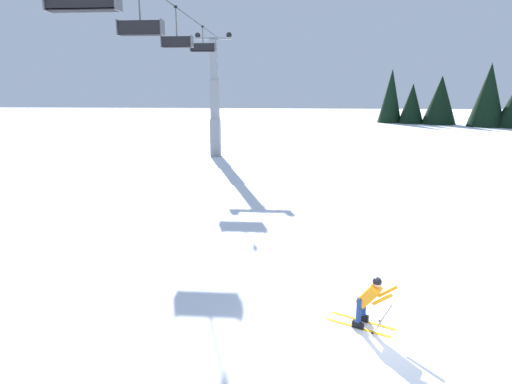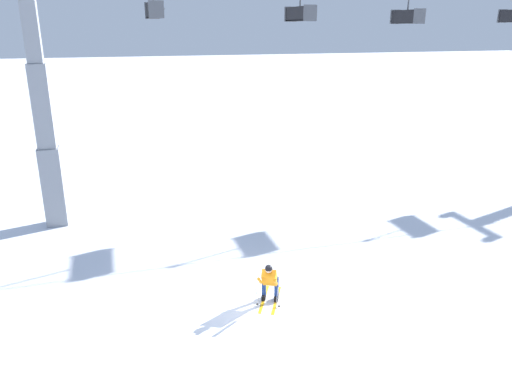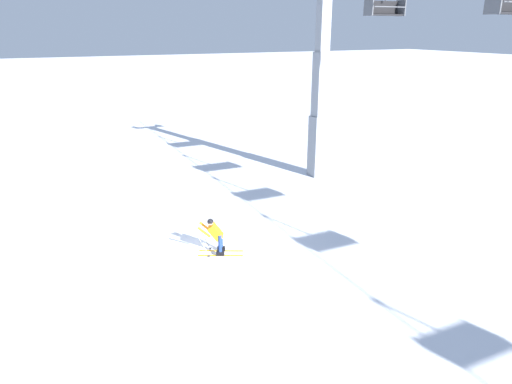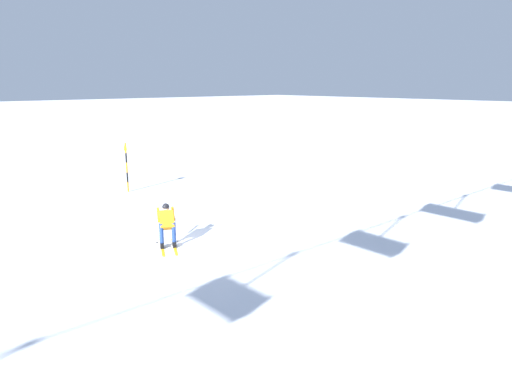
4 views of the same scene
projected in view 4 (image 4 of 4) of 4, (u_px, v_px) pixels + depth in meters
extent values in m
plane|color=white|center=(184.00, 239.00, 15.41)|extent=(260.00, 260.00, 0.00)
cube|color=yellow|center=(162.00, 248.00, 14.59)|extent=(0.80, 1.47, 0.01)
cube|color=black|center=(162.00, 245.00, 14.57)|extent=(0.22, 0.30, 0.16)
cylinder|color=navy|center=(161.00, 233.00, 14.48)|extent=(0.13, 0.13, 0.62)
cube|color=yellow|center=(174.00, 247.00, 14.69)|extent=(0.80, 1.47, 0.01)
cube|color=black|center=(174.00, 244.00, 14.67)|extent=(0.22, 0.30, 0.16)
cylinder|color=navy|center=(174.00, 232.00, 14.58)|extent=(0.13, 0.13, 0.62)
cube|color=orange|center=(167.00, 220.00, 14.61)|extent=(0.62, 0.68, 0.61)
sphere|color=beige|center=(166.00, 208.00, 14.69)|extent=(0.20, 0.20, 0.20)
sphere|color=black|center=(166.00, 207.00, 14.68)|extent=(0.22, 0.22, 0.22)
cylinder|color=orange|center=(158.00, 215.00, 14.88)|extent=(0.28, 0.45, 0.41)
cylinder|color=gray|center=(158.00, 231.00, 15.02)|extent=(0.13, 0.49, 1.04)
cylinder|color=black|center=(157.00, 243.00, 14.92)|extent=(0.07, 0.07, 0.01)
cylinder|color=orange|center=(173.00, 214.00, 15.00)|extent=(0.28, 0.45, 0.41)
cylinder|color=gray|center=(175.00, 229.00, 15.15)|extent=(0.34, 0.39, 1.04)
cylinder|color=black|center=(177.00, 241.00, 15.08)|extent=(0.07, 0.07, 0.01)
cylinder|color=orange|center=(128.00, 187.00, 22.06)|extent=(0.07, 0.07, 0.46)
cylinder|color=black|center=(127.00, 177.00, 21.95)|extent=(0.07, 0.07, 0.46)
cylinder|color=orange|center=(127.00, 168.00, 21.85)|extent=(0.07, 0.07, 0.46)
cylinder|color=black|center=(126.00, 158.00, 21.74)|extent=(0.07, 0.07, 0.46)
cylinder|color=orange|center=(126.00, 148.00, 21.64)|extent=(0.07, 0.07, 0.46)
cylinder|color=orange|center=(125.00, 148.00, 21.63)|extent=(0.02, 0.28, 0.28)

